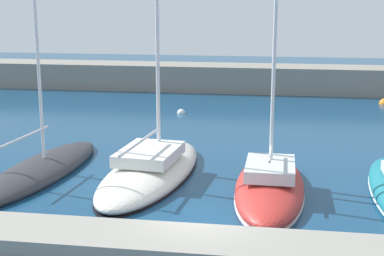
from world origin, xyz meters
name	(u,v)px	position (x,y,z in m)	size (l,w,h in m)	color
ground_plane	(202,229)	(0.00, 0.00, 0.00)	(120.00, 120.00, 0.00)	navy
dock_pier	(193,245)	(0.00, -2.01, 0.28)	(33.00, 2.30, 0.56)	gray
breakwater_seawall	(249,78)	(0.00, 30.17, 1.12)	(108.00, 3.90, 2.25)	gray
sailboat_charcoal_second	(41,168)	(-8.21, 5.10, 0.29)	(3.68, 10.37, 18.44)	#2D2D33
sailboat_ivory_third	(151,169)	(-3.06, 5.38, 0.38)	(4.46, 10.59, 16.81)	silver
sailboat_red_fourth	(270,185)	(2.30, 4.14, 0.35)	(2.98, 8.92, 15.67)	#B72D28
mooring_buoy_white	(181,113)	(-4.19, 19.85, 0.00)	(0.59, 0.59, 0.59)	white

